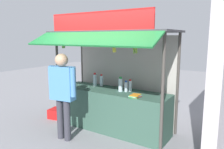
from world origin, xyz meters
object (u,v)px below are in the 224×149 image
Objects in this scene: banana_bunch_leftmost at (114,49)px; water_bottle_center at (130,86)px; magazine_stack_left at (69,85)px; water_bottle_mid_right at (120,85)px; water_bottle_right at (101,81)px; water_bottle_rear_center at (126,87)px; vendor_person at (63,89)px; banana_bunch_inner_left at (63,45)px; water_bottle_far_right at (95,80)px; banana_bunch_rightmost at (135,49)px; plastic_crate at (57,113)px; magazine_stack_front_right at (135,96)px.

water_bottle_center is at bearing 86.92° from banana_bunch_leftmost.
water_bottle_mid_right is at bearing 11.53° from magazine_stack_left.
water_bottle_right is 1.32m from banana_bunch_leftmost.
water_bottle_right is at bearing 138.86° from banana_bunch_leftmost.
water_bottle_rear_center is 0.92× the size of water_bottle_center.
water_bottle_right is 1.17m from vendor_person.
water_bottle_right is 1.21m from banana_bunch_inner_left.
water_bottle_far_right is at bearing 178.67° from water_bottle_center.
banana_bunch_inner_left is (-1.34, -0.60, 0.86)m from water_bottle_center.
water_bottle_far_right is 1.71m from banana_bunch_rightmost.
water_bottle_mid_right is at bearing -165.59° from water_bottle_rear_center.
magazine_stack_left reaches higher than plastic_crate.
banana_bunch_rightmost is at bearing -55.64° from water_bottle_center.
water_bottle_far_right is at bearing 172.95° from water_bottle_rear_center.
magazine_stack_left is at bearing -63.00° from vendor_person.
water_bottle_far_right is at bearing -154.98° from water_bottle_right.
water_bottle_center reaches higher than plastic_crate.
magazine_stack_front_right is at bearing -159.36° from vendor_person.
banana_bunch_rightmost is (0.44, 0.00, 0.01)m from banana_bunch_leftmost.
water_bottle_far_right is 1.26× the size of magazine_stack_left.
magazine_stack_front_right is 0.87× the size of banana_bunch_leftmost.
magazine_stack_left is at bearing -142.19° from water_bottle_right.
magazine_stack_front_right is 0.95m from banana_bunch_rightmost.
magazine_stack_left reaches higher than magazine_stack_front_right.
water_bottle_far_right is 1.20× the size of water_bottle_center.
water_bottle_center is at bearing -138.93° from vendor_person.
water_bottle_rear_center is at bearing 14.41° from water_bottle_mid_right.
water_bottle_far_right is at bearing 169.75° from water_bottle_mid_right.
banana_bunch_leftmost reaches higher than water_bottle_rear_center.
water_bottle_center is 1.47m from magazine_stack_left.
vendor_person is at bearing -151.67° from banana_bunch_leftmost.
magazine_stack_left is at bearing 179.57° from magazine_stack_front_right.
banana_bunch_rightmost is 0.17× the size of vendor_person.
water_bottle_right is 0.98× the size of banana_bunch_rightmost.
plastic_crate is at bearing -170.99° from water_bottle_center.
banana_bunch_leftmost is (0.02, -0.51, 0.82)m from water_bottle_rear_center.
water_bottle_mid_right reaches higher than plastic_crate.
banana_bunch_rightmost reaches higher than water_bottle_right.
water_bottle_right is at bearing 173.75° from water_bottle_center.
vendor_person reaches higher than water_bottle_right.
banana_bunch_inner_left reaches higher than magazine_stack_left.
banana_bunch_inner_left is at bearing -24.81° from plastic_crate.
banana_bunch_rightmost is 2.94m from plastic_crate.
water_bottle_center is 0.82× the size of water_bottle_mid_right.
water_bottle_mid_right is 0.93m from banana_bunch_leftmost.
vendor_person is (-0.75, -0.96, -0.00)m from water_bottle_mid_right.
water_bottle_far_right is 0.97m from water_bottle_center.
magazine_stack_front_right is at bearing -28.77° from water_bottle_mid_right.
water_bottle_rear_center is at bearing 92.03° from banana_bunch_leftmost.
magazine_stack_left is 0.14× the size of vendor_person.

